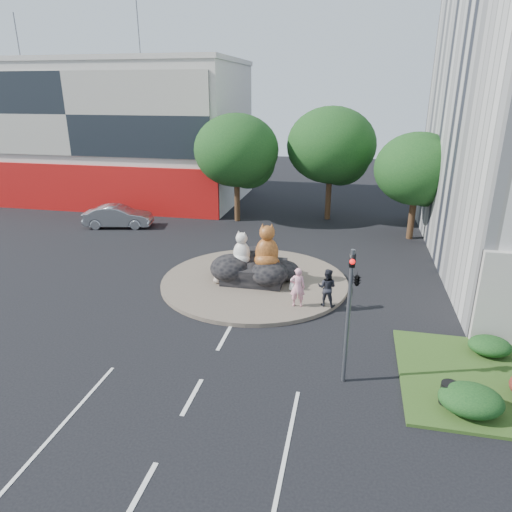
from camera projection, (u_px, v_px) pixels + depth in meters
The scene contains 18 objects.
ground at pixel (192, 397), 15.52m from camera, with size 120.00×120.00×0.00m, color black.
roundabout_island at pixel (254, 281), 24.68m from camera, with size 10.00×10.00×0.20m, color brown.
rock_plinth at pixel (254, 272), 24.49m from camera, with size 3.20×2.60×0.90m, color black, non-canonical shape.
shophouse_block at pixel (107, 132), 42.59m from camera, with size 25.20×12.30×17.40m.
tree_left at pixel (238, 154), 34.77m from camera, with size 6.46×6.46×8.27m.
tree_mid at pixel (332, 149), 35.13m from camera, with size 6.84×6.84×8.76m.
tree_right at pixel (418, 172), 30.59m from camera, with size 5.70×5.70×7.30m.
hedge_near_green at pixel (471, 400), 14.48m from camera, with size 2.00×1.60×0.90m, color #103414.
hedge_back_green at pixel (490, 346), 17.71m from camera, with size 1.60×1.28×0.72m, color #103414.
traffic_light at pixel (353, 289), 15.12m from camera, with size 0.44×1.24×5.00m.
cat_white at pixel (242, 247), 24.10m from camera, with size 1.08×0.94×1.81m, color silver, non-canonical shape.
cat_tabby at pixel (267, 245), 23.62m from camera, with size 1.40×1.21×2.34m, color #A56522, non-canonical shape.
kitten_calico at pixel (218, 274), 24.07m from camera, with size 0.59×0.51×0.98m, color white, non-canonical shape.
kitten_white at pixel (293, 284), 23.20m from camera, with size 0.42×0.37×0.71m, color white, non-canonical shape.
pedestrian_pink at pixel (298, 287), 21.30m from camera, with size 0.70×0.46×1.93m, color pink.
pedestrian_dark at pixel (327, 288), 21.36m from camera, with size 0.90×0.70×1.85m, color #22222A.
parked_car at pixel (118, 216), 34.52m from camera, with size 1.75×5.03×1.66m, color #95989C.
litter_bin at pixel (449, 393), 14.90m from camera, with size 0.57×0.57×0.76m, color black.
Camera 1 is at (4.83, -12.20, 9.83)m, focal length 32.00 mm.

